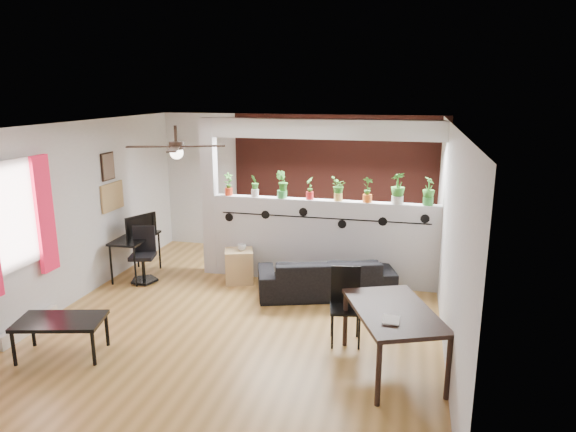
% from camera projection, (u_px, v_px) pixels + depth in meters
% --- Properties ---
extents(room_shell, '(6.30, 7.10, 2.90)m').
position_uv_depth(room_shell, '(246.00, 224.00, 6.83)').
color(room_shell, olive).
rests_on(room_shell, ground).
extents(partition_wall, '(3.60, 0.18, 1.35)m').
position_uv_depth(partition_wall, '(323.00, 241.00, 8.21)').
color(partition_wall, '#BCBCC1').
rests_on(partition_wall, ground).
extents(ceiling_header, '(3.60, 0.18, 0.30)m').
position_uv_depth(ceiling_header, '(325.00, 129.00, 7.79)').
color(ceiling_header, silver).
rests_on(ceiling_header, room_shell).
extents(pier_column, '(0.22, 0.20, 2.60)m').
position_uv_depth(pier_column, '(210.00, 197.00, 8.50)').
color(pier_column, '#BCBCC1').
rests_on(pier_column, ground).
extents(brick_panel, '(3.90, 0.05, 2.60)m').
position_uv_depth(brick_panel, '(337.00, 186.00, 9.45)').
color(brick_panel, '#A13C2F').
rests_on(brick_panel, ground).
extents(vine_decal, '(3.31, 0.01, 0.30)m').
position_uv_depth(vine_decal, '(323.00, 218.00, 8.02)').
color(vine_decal, black).
rests_on(vine_decal, partition_wall).
extents(window_assembly, '(0.09, 1.30, 1.55)m').
position_uv_depth(window_assembly, '(14.00, 219.00, 6.23)').
color(window_assembly, white).
rests_on(window_assembly, room_shell).
extents(baseboard_heater, '(0.08, 1.00, 0.18)m').
position_uv_depth(baseboard_heater, '(29.00, 326.00, 6.56)').
color(baseboard_heater, silver).
rests_on(baseboard_heater, ground).
extents(corkboard, '(0.03, 0.60, 0.45)m').
position_uv_depth(corkboard, '(112.00, 197.00, 8.30)').
color(corkboard, '#9A794A').
rests_on(corkboard, room_shell).
extents(framed_art, '(0.03, 0.34, 0.44)m').
position_uv_depth(framed_art, '(108.00, 166.00, 8.13)').
color(framed_art, '#8C7259').
rests_on(framed_art, room_shell).
extents(ceiling_fan, '(1.19, 1.19, 0.43)m').
position_uv_depth(ceiling_fan, '(176.00, 148.00, 6.48)').
color(ceiling_fan, black).
rests_on(ceiling_fan, room_shell).
extents(potted_plant_0, '(0.23, 0.22, 0.37)m').
position_uv_depth(potted_plant_0, '(228.00, 183.00, 8.36)').
color(potted_plant_0, red).
rests_on(potted_plant_0, partition_wall).
extents(potted_plant_1, '(0.16, 0.19, 0.36)m').
position_uv_depth(potted_plant_1, '(255.00, 185.00, 8.26)').
color(potted_plant_1, silver).
rests_on(potted_plant_1, partition_wall).
extents(potted_plant_2, '(0.23, 0.18, 0.44)m').
position_uv_depth(potted_plant_2, '(282.00, 184.00, 8.15)').
color(potted_plant_2, green).
rests_on(potted_plant_2, partition_wall).
extents(potted_plant_3, '(0.19, 0.21, 0.36)m').
position_uv_depth(potted_plant_3, '(310.00, 187.00, 8.06)').
color(potted_plant_3, red).
rests_on(potted_plant_3, partition_wall).
extents(potted_plant_4, '(0.17, 0.20, 0.38)m').
position_uv_depth(potted_plant_4, '(338.00, 188.00, 7.95)').
color(potted_plant_4, '#E7B151').
rests_on(potted_plant_4, partition_wall).
extents(potted_plant_5, '(0.25, 0.22, 0.40)m').
position_uv_depth(potted_plant_5, '(368.00, 188.00, 7.84)').
color(potted_plant_5, orange).
rests_on(potted_plant_5, partition_wall).
extents(potted_plant_6, '(0.32, 0.32, 0.48)m').
position_uv_depth(potted_plant_6, '(398.00, 187.00, 7.73)').
color(potted_plant_6, silver).
rests_on(potted_plant_6, partition_wall).
extents(potted_plant_7, '(0.19, 0.23, 0.42)m').
position_uv_depth(potted_plant_7, '(429.00, 190.00, 7.64)').
color(potted_plant_7, '#2E7F31').
rests_on(potted_plant_7, partition_wall).
extents(sofa, '(2.07, 1.33, 0.57)m').
position_uv_depth(sofa, '(326.00, 277.00, 7.76)').
color(sofa, black).
rests_on(sofa, ground).
extents(cube_shelf, '(0.55, 0.52, 0.54)m').
position_uv_depth(cube_shelf, '(239.00, 266.00, 8.26)').
color(cube_shelf, tan).
rests_on(cube_shelf, ground).
extents(cup, '(0.15, 0.15, 0.11)m').
position_uv_depth(cup, '(242.00, 247.00, 8.17)').
color(cup, gray).
rests_on(cup, cube_shelf).
extents(computer_desk, '(0.52, 0.96, 0.68)m').
position_uv_depth(computer_desk, '(135.00, 241.00, 8.43)').
color(computer_desk, black).
rests_on(computer_desk, ground).
extents(monitor, '(0.33, 0.18, 0.19)m').
position_uv_depth(monitor, '(139.00, 229.00, 8.54)').
color(monitor, black).
rests_on(monitor, computer_desk).
extents(office_chair, '(0.46, 0.46, 0.88)m').
position_uv_depth(office_chair, '(144.00, 258.00, 8.27)').
color(office_chair, black).
rests_on(office_chair, ground).
extents(dining_table, '(1.25, 1.53, 0.72)m').
position_uv_depth(dining_table, '(393.00, 316.00, 5.57)').
color(dining_table, black).
rests_on(dining_table, ground).
extents(book, '(0.18, 0.24, 0.02)m').
position_uv_depth(book, '(383.00, 319.00, 5.29)').
color(book, gray).
rests_on(book, dining_table).
extents(folding_chair, '(0.44, 0.44, 0.94)m').
position_uv_depth(folding_chair, '(346.00, 298.00, 6.28)').
color(folding_chair, black).
rests_on(folding_chair, ground).
extents(coffee_table, '(1.08, 0.76, 0.45)m').
position_uv_depth(coffee_table, '(60.00, 323.00, 5.94)').
color(coffee_table, black).
rests_on(coffee_table, ground).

